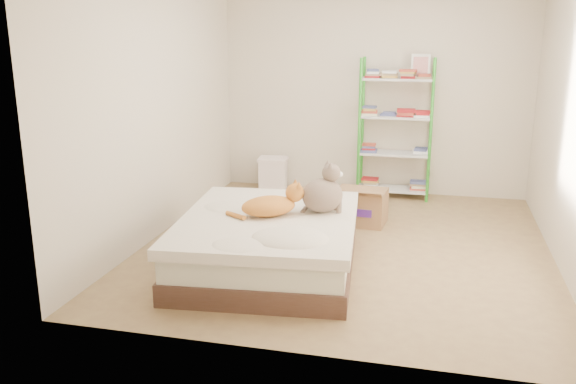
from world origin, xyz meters
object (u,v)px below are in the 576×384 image
(shelf_unit, at_px, (396,125))
(white_bin, at_px, (273,173))
(grey_cat, at_px, (323,188))
(cardboard_box, at_px, (361,206))
(bed, at_px, (269,243))
(orange_cat, at_px, (268,204))

(shelf_unit, relative_size, white_bin, 4.12)
(grey_cat, xyz_separation_m, cardboard_box, (0.20, 1.22, -0.51))
(cardboard_box, bearing_deg, bed, -108.24)
(orange_cat, xyz_separation_m, cardboard_box, (0.63, 1.45, -0.40))
(bed, bearing_deg, white_bin, 98.62)
(grey_cat, xyz_separation_m, shelf_unit, (0.46, 2.38, 0.20))
(orange_cat, distance_m, white_bin, 2.69)
(bed, bearing_deg, cardboard_box, 61.33)
(orange_cat, relative_size, shelf_unit, 0.32)
(shelf_unit, height_order, cardboard_box, shelf_unit)
(orange_cat, relative_size, white_bin, 1.33)
(bed, distance_m, grey_cat, 0.67)
(cardboard_box, height_order, white_bin, cardboard_box)
(bed, distance_m, shelf_unit, 2.85)
(grey_cat, bearing_deg, bed, 95.55)
(orange_cat, xyz_separation_m, grey_cat, (0.43, 0.23, 0.11))
(cardboard_box, bearing_deg, shelf_unit, 82.24)
(grey_cat, bearing_deg, white_bin, 0.30)
(cardboard_box, bearing_deg, grey_cat, -94.46)
(shelf_unit, height_order, white_bin, shelf_unit)
(orange_cat, height_order, grey_cat, grey_cat)
(grey_cat, bearing_deg, orange_cat, 93.67)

